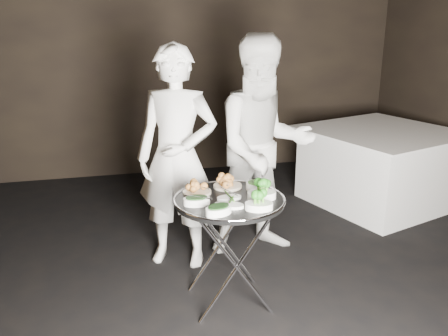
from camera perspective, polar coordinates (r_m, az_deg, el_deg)
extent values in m
cube|color=black|center=(3.27, 2.43, -19.12)|extent=(6.00, 7.00, 0.05)
cube|color=black|center=(6.10, -6.88, 13.31)|extent=(6.00, 0.05, 3.00)
cylinder|color=silver|center=(3.16, 1.55, -11.88)|extent=(0.52, 0.02, 0.76)
cylinder|color=silver|center=(3.16, 1.55, -11.88)|extent=(0.52, 0.02, 0.76)
cylinder|color=silver|center=(3.50, -0.20, -8.78)|extent=(0.52, 0.02, 0.76)
cylinder|color=silver|center=(3.50, -0.20, -8.78)|extent=(0.52, 0.02, 0.76)
cylinder|color=silver|center=(3.13, -3.26, -4.92)|extent=(0.02, 0.44, 0.02)
cylinder|color=silver|center=(3.24, 4.43, -4.21)|extent=(0.02, 0.44, 0.02)
cylinder|color=black|center=(3.17, 0.65, -3.98)|extent=(0.73, 0.73, 0.03)
torus|color=silver|center=(3.16, 0.65, -3.72)|extent=(0.75, 0.75, 0.02)
cylinder|color=beige|center=(3.26, -3.27, -2.90)|extent=(0.20, 0.20, 0.02)
cylinder|color=beige|center=(3.37, 0.44, -2.18)|extent=(0.20, 0.20, 0.02)
cylinder|color=white|center=(3.33, 3.77, -2.17)|extent=(0.13, 0.13, 0.05)
cylinder|color=silver|center=(3.25, -3.12, -2.18)|extent=(0.12, 0.16, 0.01)
cylinder|color=silver|center=(3.35, 0.59, -1.59)|extent=(0.07, 0.18, 0.01)
cylinder|color=silver|center=(3.32, 3.94, -1.78)|extent=(0.06, 0.19, 0.01)
cylinder|color=silver|center=(3.05, -3.12, -3.52)|extent=(0.16, 0.12, 0.01)
cylinder|color=silver|center=(3.16, 4.76, -2.83)|extent=(0.12, 0.16, 0.01)
cylinder|color=silver|center=(3.15, 0.61, -2.80)|extent=(0.07, 0.18, 0.01)
imported|color=white|center=(3.73, -5.67, 1.19)|extent=(0.76, 0.65, 1.77)
imported|color=white|center=(3.92, 4.79, 2.46)|extent=(0.90, 0.71, 1.83)
cube|color=white|center=(5.38, 18.21, 0.02)|extent=(1.27, 1.27, 0.79)
cube|color=white|center=(5.28, 18.62, 4.23)|extent=(1.42, 1.42, 0.02)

